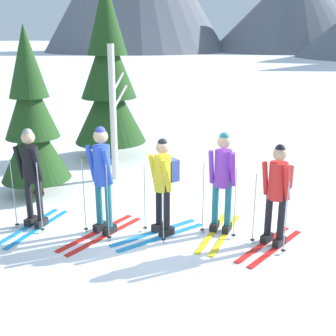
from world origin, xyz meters
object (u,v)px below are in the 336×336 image
at_px(birch_tree_tall, 113,113).
at_px(skier_in_blue, 102,176).
at_px(skier_in_red, 277,190).
at_px(skier_in_purple, 222,179).
at_px(skier_in_yellow, 163,182).
at_px(pine_tree_mid, 108,79).
at_px(pine_tree_near, 32,120).
at_px(skier_in_black, 31,174).

bearing_deg(birch_tree_tall, skier_in_blue, -60.55).
distance_m(skier_in_blue, skier_in_red, 2.80).
xyz_separation_m(skier_in_blue, skier_in_purple, (1.75, 0.92, -0.07)).
xyz_separation_m(skier_in_yellow, birch_tree_tall, (-2.34, 2.11, 0.62)).
height_order(skier_in_red, pine_tree_mid, pine_tree_mid).
bearing_deg(skier_in_yellow, skier_in_purple, 31.15).
xyz_separation_m(skier_in_blue, birch_tree_tall, (-1.43, 2.53, 0.52)).
relative_size(skier_in_blue, skier_in_purple, 1.06).
xyz_separation_m(skier_in_yellow, skier_in_purple, (0.84, 0.51, 0.03)).
bearing_deg(pine_tree_near, skier_in_yellow, -9.55).
bearing_deg(birch_tree_tall, skier_in_yellow, -42.06).
xyz_separation_m(pine_tree_mid, birch_tree_tall, (1.13, -1.51, -0.56)).
xyz_separation_m(skier_in_yellow, skier_in_red, (1.75, 0.45, 0.00)).
bearing_deg(pine_tree_near, skier_in_red, -1.18).
height_order(skier_in_yellow, birch_tree_tall, birch_tree_tall).
bearing_deg(skier_in_yellow, birch_tree_tall, 137.94).
xyz_separation_m(skier_in_purple, pine_tree_mid, (-4.30, 3.12, 1.15)).
xyz_separation_m(pine_tree_near, pine_tree_mid, (-0.20, 3.07, 0.53)).
bearing_deg(skier_in_blue, skier_in_red, 17.92).
bearing_deg(skier_in_blue, pine_tree_near, 157.74).
height_order(skier_in_purple, pine_tree_near, pine_tree_near).
distance_m(skier_in_purple, birch_tree_tall, 3.61).
height_order(skier_in_yellow, skier_in_red, skier_in_red).
height_order(skier_in_black, skier_in_purple, skier_in_black).
distance_m(skier_in_yellow, pine_tree_mid, 5.15).
bearing_deg(birch_tree_tall, skier_in_purple, -26.81).
relative_size(skier_in_black, skier_in_red, 1.06).
height_order(skier_in_purple, skier_in_red, skier_in_purple).
bearing_deg(skier_in_yellow, skier_in_red, 14.29).
xyz_separation_m(skier_in_blue, pine_tree_mid, (-2.55, 4.04, 1.08)).
xyz_separation_m(skier_in_blue, skier_in_red, (2.67, 0.86, -0.10)).
height_order(pine_tree_near, birch_tree_tall, pine_tree_near).
relative_size(skier_in_yellow, birch_tree_tall, 0.55).
xyz_separation_m(skier_in_red, pine_tree_mid, (-5.22, 3.18, 1.18)).
bearing_deg(skier_in_purple, skier_in_blue, -152.23).
height_order(pine_tree_near, pine_tree_mid, pine_tree_mid).
height_order(skier_in_black, skier_in_yellow, skier_in_black).
height_order(skier_in_blue, skier_in_purple, skier_in_blue).
xyz_separation_m(skier_in_black, skier_in_purple, (2.98, 1.24, -0.01)).
distance_m(skier_in_purple, pine_tree_near, 4.16).
relative_size(skier_in_blue, skier_in_yellow, 1.11).
relative_size(skier_in_black, birch_tree_tall, 0.58).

